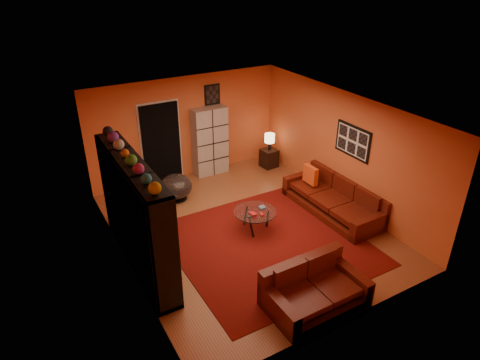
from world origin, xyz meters
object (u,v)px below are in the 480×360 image
tv (140,218)px  loveseat (312,288)px  entertainment_unit (136,215)px  coffee_table (255,213)px  sofa (336,199)px  storage_cabinet (210,141)px  table_lamp (270,139)px  side_table (269,158)px  bowl_chair (176,187)px

tv → loveseat: size_ratio=0.58×
entertainment_unit → coffee_table: 2.50m
sofa → coffee_table: 2.02m
storage_cabinet → entertainment_unit: bearing=-136.0°
entertainment_unit → table_lamp: bearing=28.1°
entertainment_unit → coffee_table: entertainment_unit is taller
loveseat → tv: bearing=41.1°
sofa → coffee_table: bearing=172.8°
entertainment_unit → storage_cabinet: size_ratio=1.68×
tv → sofa: 4.43m
storage_cabinet → side_table: (1.54, -0.47, -0.64)m
entertainment_unit → storage_cabinet: entertainment_unit is taller
storage_cabinet → side_table: size_ratio=3.57×
side_table → tv: bearing=-150.9°
entertainment_unit → storage_cabinet: bearing=44.7°
entertainment_unit → side_table: 5.02m
sofa → entertainment_unit: bearing=174.6°
coffee_table → bowl_chair: bowl_chair is taller
storage_cabinet → side_table: 1.73m
tv → loveseat: 3.21m
tv → table_lamp: (4.32, 2.40, -0.18)m
tv → table_lamp: bearing=-60.9°
side_table → sofa: bearing=-89.0°
sofa → bowl_chair: size_ratio=3.24×
bowl_chair → table_lamp: (2.89, 0.43, 0.49)m
loveseat → side_table: bearing=-25.8°
sofa → table_lamp: (-0.05, 2.68, 0.54)m
side_table → entertainment_unit: bearing=-151.9°
bowl_chair → loveseat: bearing=-81.6°
tv → sofa: (4.37, -0.28, -0.71)m
sofa → table_lamp: table_lamp is taller
tv → coffee_table: tv is taller
bowl_chair → table_lamp: 2.96m
bowl_chair → side_table: size_ratio=1.53×
storage_cabinet → bowl_chair: (-1.35, -0.90, -0.56)m
side_table → loveseat: bearing=-115.4°
tv → side_table: tv is taller
entertainment_unit → sofa: size_ratio=1.21×
loveseat → bowl_chair: (-0.64, 4.31, 0.05)m
storage_cabinet → bowl_chair: size_ratio=2.34×
loveseat → table_lamp: size_ratio=3.63×
bowl_chair → side_table: 2.92m
tv → loveseat: (2.07, -2.34, -0.71)m
coffee_table → storage_cabinet: size_ratio=0.50×
side_table → table_lamp: bearing=90.0°
loveseat → side_table: 5.25m
loveseat → coffee_table: size_ratio=1.85×
loveseat → bowl_chair: loveseat is taller
loveseat → coffee_table: loveseat is taller
tv → bowl_chair: bearing=-36.0°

